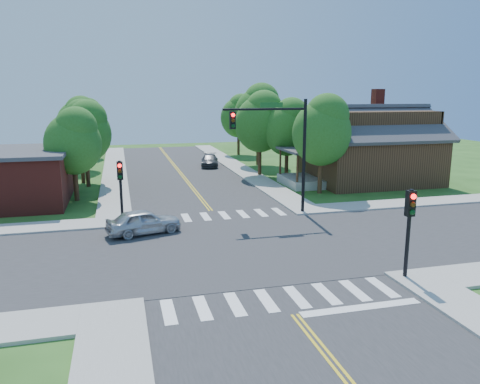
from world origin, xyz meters
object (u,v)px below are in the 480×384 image
object	(u,v)px
signal_pole_nw	(120,181)
signal_pole_se	(410,217)
car_dgrey	(210,161)
car_silver	(144,222)
signal_mast_ne	(279,138)
house_ne	(369,144)

from	to	relation	value
signal_pole_nw	signal_pole_se	bearing A→B (deg)	-45.00
car_dgrey	signal_pole_nw	bearing A→B (deg)	-102.46
signal_pole_se	car_silver	bearing A→B (deg)	137.88
signal_mast_ne	house_ne	distance (m)	14.23
signal_pole_nw	house_ne	world-z (taller)	house_ne
signal_mast_ne	house_ne	size ratio (longest dim) A/B	0.55
signal_mast_ne	signal_pole_se	distance (m)	11.55
signal_pole_nw	house_ne	distance (m)	22.45
house_ne	car_silver	size ratio (longest dim) A/B	3.05
signal_pole_se	signal_pole_nw	xyz separation A→B (m)	(-11.20, 11.20, 0.00)
signal_pole_se	car_silver	size ratio (longest dim) A/B	0.89
house_ne	signal_pole_se	bearing A→B (deg)	-115.58
signal_pole_se	signal_mast_ne	bearing A→B (deg)	98.56
house_ne	car_silver	xyz separation A→B (m)	(-19.60, -10.73, -2.65)
car_silver	car_dgrey	world-z (taller)	car_silver
signal_mast_ne	signal_pole_nw	xyz separation A→B (m)	(-9.51, -0.01, -2.19)
car_dgrey	signal_mast_ne	bearing A→B (deg)	-77.30
signal_pole_se	car_silver	xyz separation A→B (m)	(-10.09, 9.12, -1.98)
signal_pole_se	house_ne	distance (m)	22.03
car_dgrey	house_ne	bearing A→B (deg)	-33.88
signal_pole_se	signal_pole_nw	distance (m)	15.84
signal_mast_ne	house_ne	xyz separation A→B (m)	(11.19, 8.65, -1.52)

